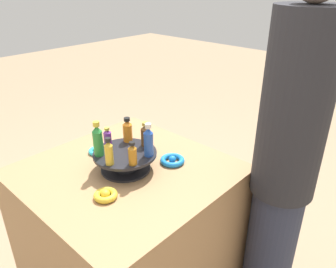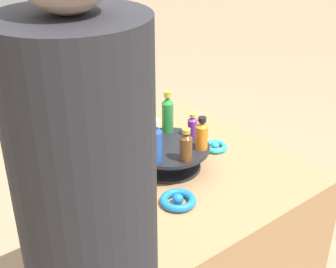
{
  "view_description": "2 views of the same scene",
  "coord_description": "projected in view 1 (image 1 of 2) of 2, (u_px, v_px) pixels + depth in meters",
  "views": [
    {
      "loc": [
        0.78,
        0.97,
        1.49
      ],
      "look_at": [
        -0.11,
        0.15,
        0.9
      ],
      "focal_mm": 35.0,
      "sensor_mm": 36.0,
      "label": 1
    },
    {
      "loc": [
        -1.08,
        0.87,
        1.58
      ],
      "look_at": [
        -0.01,
        0.02,
        0.86
      ],
      "focal_mm": 50.0,
      "sensor_mm": 36.0,
      "label": 2
    }
  ],
  "objects": [
    {
      "name": "ribbon_bow_gold",
      "position": [
        106.0,
        195.0,
        1.25
      ],
      "size": [
        0.09,
        0.09,
        0.04
      ],
      "color": "gold",
      "rests_on": "party_table"
    },
    {
      "name": "bottle_brown",
      "position": [
        145.0,
        135.0,
        1.44
      ],
      "size": [
        0.04,
        0.04,
        0.11
      ],
      "color": "brown",
      "rests_on": "display_stand"
    },
    {
      "name": "bottle_green",
      "position": [
        98.0,
        140.0,
        1.36
      ],
      "size": [
        0.04,
        0.04,
        0.15
      ],
      "color": "#288438",
      "rests_on": "display_stand"
    },
    {
      "name": "ribbon_bow_teal",
      "position": [
        98.0,
        151.0,
        1.57
      ],
      "size": [
        0.09,
        0.09,
        0.03
      ],
      "color": "#2DB7CC",
      "rests_on": "party_table"
    },
    {
      "name": "bottle_purple",
      "position": [
        107.0,
        137.0,
        1.45
      ],
      "size": [
        0.03,
        0.03,
        0.09
      ],
      "color": "#702D93",
      "rests_on": "display_stand"
    },
    {
      "name": "bottle_amber",
      "position": [
        133.0,
        154.0,
        1.3
      ],
      "size": [
        0.03,
        0.03,
        0.1
      ],
      "color": "#AD6B19",
      "rests_on": "display_stand"
    },
    {
      "name": "bottle_blue",
      "position": [
        148.0,
        141.0,
        1.35
      ],
      "size": [
        0.04,
        0.04,
        0.15
      ],
      "color": "#234CAD",
      "rests_on": "display_stand"
    },
    {
      "name": "bottle_gold",
      "position": [
        109.0,
        152.0,
        1.3
      ],
      "size": [
        0.03,
        0.03,
        0.12
      ],
      "color": "gold",
      "rests_on": "display_stand"
    },
    {
      "name": "bottle_orange",
      "position": [
        128.0,
        130.0,
        1.48
      ],
      "size": [
        0.04,
        0.04,
        0.12
      ],
      "color": "orange",
      "rests_on": "display_stand"
    },
    {
      "name": "ribbon_bow_blue",
      "position": [
        172.0,
        160.0,
        1.49
      ],
      "size": [
        0.11,
        0.11,
        0.03
      ],
      "color": "blue",
      "rests_on": "party_table"
    },
    {
      "name": "display_stand",
      "position": [
        125.0,
        160.0,
        1.42
      ],
      "size": [
        0.27,
        0.27,
        0.09
      ],
      "color": "black",
      "rests_on": "party_table"
    },
    {
      "name": "party_table",
      "position": [
        130.0,
        232.0,
        1.6
      ],
      "size": [
        0.84,
        0.84,
        0.72
      ],
      "color": "#9E754C",
      "rests_on": "ground_plane"
    },
    {
      "name": "person_figure",
      "position": [
        285.0,
        163.0,
        1.36
      ],
      "size": [
        0.27,
        0.27,
        1.56
      ],
      "rotation": [
        0.0,
        0.0,
        -0.91
      ],
      "color": "#282D42",
      "rests_on": "ground_plane"
    }
  ]
}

